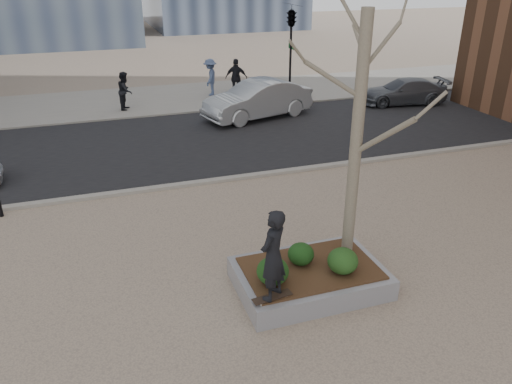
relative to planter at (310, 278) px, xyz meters
name	(u,v)px	position (x,y,z in m)	size (l,w,h in m)	color
ground	(264,296)	(-1.00, 0.00, -0.23)	(120.00, 120.00, 0.00)	gray
street	(175,143)	(-1.00, 10.00, -0.21)	(60.00, 8.00, 0.02)	black
far_sidewalk	(150,100)	(-1.00, 17.00, -0.21)	(60.00, 6.00, 0.02)	gray
planter	(310,278)	(0.00, 0.00, 0.00)	(3.00, 2.00, 0.45)	gray
planter_mulch	(310,268)	(0.00, 0.00, 0.25)	(2.70, 1.70, 0.04)	#382314
sycamore_tree	(360,102)	(1.00, 0.30, 3.56)	(2.80, 2.80, 6.60)	gray
shrub_left	(273,271)	(-0.92, -0.26, 0.53)	(0.63, 0.63, 0.54)	#173210
shrub_middle	(301,254)	(-0.13, 0.19, 0.50)	(0.55, 0.55, 0.46)	black
shrub_right	(343,261)	(0.54, -0.36, 0.53)	(0.62, 0.62, 0.53)	#133E18
skateboard	(272,298)	(-1.10, -0.72, 0.26)	(0.78, 0.20, 0.07)	black
skateboarder	(273,255)	(-1.10, -0.72, 1.19)	(0.65, 0.43, 1.79)	black
car_silver	(258,100)	(3.05, 12.26, 0.59)	(1.69, 4.84, 1.59)	#ADB1B6
car_third	(403,91)	(10.43, 12.28, 0.39)	(1.66, 4.09, 1.19)	#4C4F57
pedestrian_a	(125,91)	(-2.25, 15.50, 0.66)	(0.84, 0.65, 1.72)	black
pedestrian_b	(210,77)	(2.10, 16.89, 0.71)	(1.18, 0.68, 1.83)	#45567C
pedestrian_c	(236,78)	(3.27, 16.21, 0.74)	(1.10, 0.46, 1.88)	black
traffic_light_far	(291,54)	(5.50, 14.60, 2.02)	(0.60, 2.48, 4.50)	black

